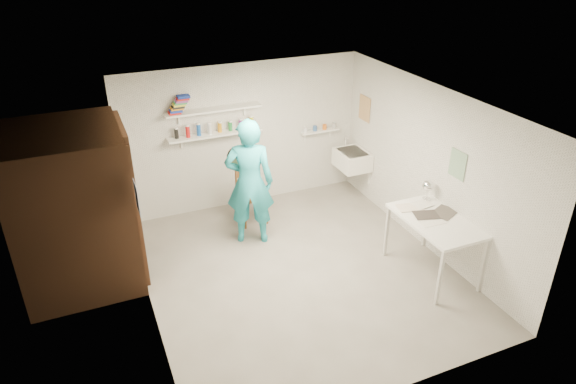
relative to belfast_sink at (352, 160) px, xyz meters
name	(u,v)px	position (x,y,z in m)	size (l,w,h in m)	color
floor	(299,272)	(-1.75, -1.70, -0.71)	(4.00, 4.50, 0.02)	slate
ceiling	(301,103)	(-1.75, -1.70, 1.71)	(4.00, 4.50, 0.02)	silver
wall_back	(243,136)	(-1.75, 0.56, 0.50)	(4.00, 0.02, 2.40)	silver
wall_front	(402,300)	(-1.75, -3.96, 0.50)	(4.00, 0.02, 2.40)	silver
wall_left	(140,227)	(-3.76, -1.70, 0.50)	(0.02, 4.50, 2.40)	silver
wall_right	(430,169)	(0.26, -1.70, 0.50)	(0.02, 4.50, 2.40)	silver
doorway_recess	(131,202)	(-3.74, -0.65, 0.30)	(0.02, 0.90, 2.00)	black
corridor_box	(73,209)	(-4.45, -0.65, 0.35)	(1.40, 1.50, 2.10)	brown
door_lintel	(121,127)	(-3.72, -0.65, 1.35)	(0.06, 1.05, 0.10)	brown
door_jamb_near	(138,219)	(-3.72, -1.15, 0.30)	(0.06, 0.10, 2.00)	brown
door_jamb_far	(127,186)	(-3.72, -0.15, 0.30)	(0.06, 0.10, 2.00)	brown
shelf_lower	(215,134)	(-2.25, 0.43, 0.65)	(1.50, 0.22, 0.03)	white
shelf_upper	(214,110)	(-2.25, 0.43, 1.05)	(1.50, 0.22, 0.03)	white
ledge_shelf	(320,131)	(-0.40, 0.47, 0.42)	(0.70, 0.14, 0.03)	white
poster_left	(137,198)	(-3.74, -1.65, 0.85)	(0.01, 0.28, 0.36)	#334C7F
poster_right_a	(365,108)	(0.24, 0.10, 0.85)	(0.01, 0.34, 0.42)	#995933
poster_right_b	(458,164)	(0.24, -2.25, 0.80)	(0.01, 0.30, 0.38)	#3F724C
belfast_sink	(352,160)	(0.00, 0.00, 0.00)	(0.48, 0.60, 0.30)	white
man	(250,182)	(-2.08, -0.65, 0.26)	(0.70, 0.46, 1.93)	#25A7B9
wall_clock	(239,158)	(-2.16, -0.45, 0.59)	(0.35, 0.35, 0.04)	#F1EDA4
wooden_chair	(252,196)	(-1.88, -0.14, -0.24)	(0.43, 0.41, 0.92)	brown
work_table	(433,246)	(-0.11, -2.41, -0.28)	(0.76, 1.27, 0.84)	white
desk_lamp	(428,185)	(0.10, -1.91, 0.36)	(0.16, 0.16, 0.16)	silver
spray_cans	(215,128)	(-2.25, 0.43, 0.75)	(1.29, 0.06, 0.17)	black
book_stack	(179,105)	(-2.77, 0.43, 1.19)	(0.34, 0.14, 0.25)	red
ledge_pots	(320,128)	(-0.40, 0.47, 0.48)	(0.48, 0.07, 0.09)	silver
papers	(437,219)	(-0.11, -2.41, 0.15)	(0.30, 0.22, 0.02)	silver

